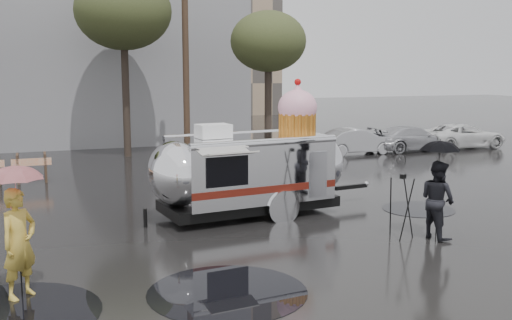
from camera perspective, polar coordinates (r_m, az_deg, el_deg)
name	(u,v)px	position (r m, az deg, el deg)	size (l,w,h in m)	color
ground	(232,250)	(13.21, -2.32, -8.58)	(120.00, 120.00, 0.00)	black
puddles	(200,278)	(11.60, -5.37, -11.08)	(13.16, 6.56, 0.01)	black
grey_building	(26,21)	(36.08, -21.06, 12.27)	(22.00, 12.00, 13.00)	gray
utility_pole	(186,52)	(26.78, -6.72, 10.17)	(1.60, 0.28, 9.00)	#473323
tree_mid	(123,12)	(27.38, -12.54, 13.60)	(4.20, 4.20, 8.03)	#382D26
tree_right	(268,42)	(26.91, 1.18, 11.15)	(3.36, 3.36, 6.42)	#382D26
parked_cars	(390,137)	(28.85, 12.64, 2.15)	(13.20, 1.90, 1.50)	silver
airstream_trailer	(252,167)	(16.06, -0.38, -0.67)	(6.89, 3.09, 3.72)	silver
person_left	(19,243)	(11.11, -21.63, -7.39)	(0.69, 0.46, 1.92)	gold
umbrella_pink	(16,187)	(10.89, -21.93, -2.40)	(1.17, 1.17, 2.35)	pink
person_right	(437,200)	(14.52, 16.90, -3.63)	(0.88, 0.49, 1.83)	black
umbrella_black	(440,156)	(14.34, 17.08, 0.36)	(1.14, 1.14, 2.33)	black
tripod	(402,200)	(14.32, 13.74, -3.72)	(0.62, 0.59, 1.52)	black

